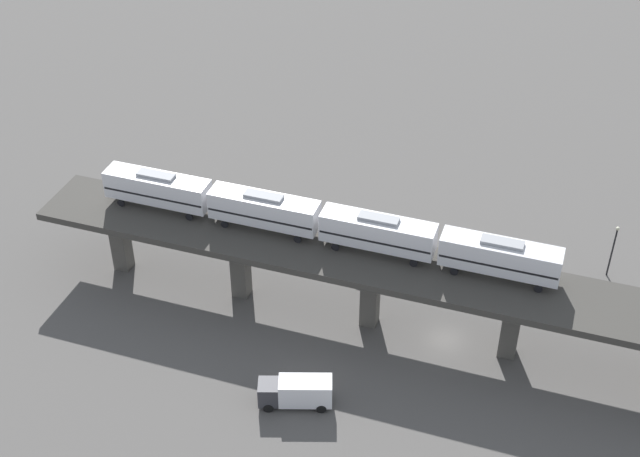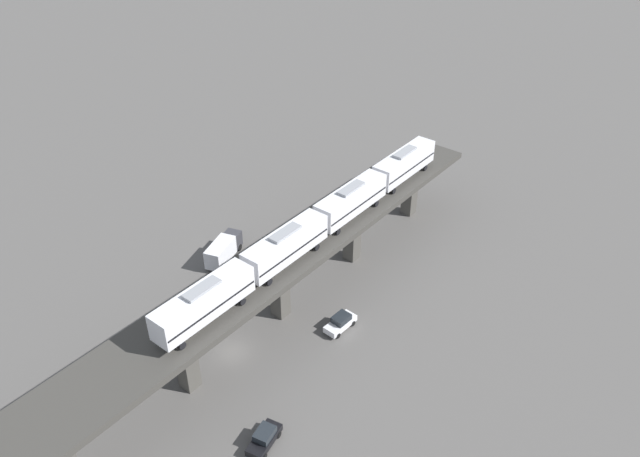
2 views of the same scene
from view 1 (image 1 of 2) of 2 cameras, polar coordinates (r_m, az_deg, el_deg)
The scene contains 7 objects.
ground_plane at distance 96.74m, azimuth 8.03°, elevation -7.04°, with size 400.00×400.00×0.00m, color #514F4C.
elevated_viaduct at distance 91.79m, azimuth 8.30°, elevation -3.61°, with size 26.76×91.81×8.80m.
subway_train at distance 93.16m, azimuth 0.00°, elevation 0.51°, with size 12.77×49.34×4.45m.
street_car_white at distance 103.29m, azimuth 2.95°, elevation -2.66°, with size 2.83×4.71×1.89m.
street_car_black at distance 104.47m, azimuth 13.18°, elevation -3.23°, with size 2.00×4.42×1.89m.
delivery_truck at distance 88.14m, azimuth -1.51°, elevation -10.38°, with size 3.07×7.41×3.20m.
street_lamp at distance 106.74m, azimuth 18.26°, elevation -1.13°, with size 0.44×0.44×6.94m.
Camera 1 is at (70.49, -4.76, 66.09)m, focal length 50.00 mm.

